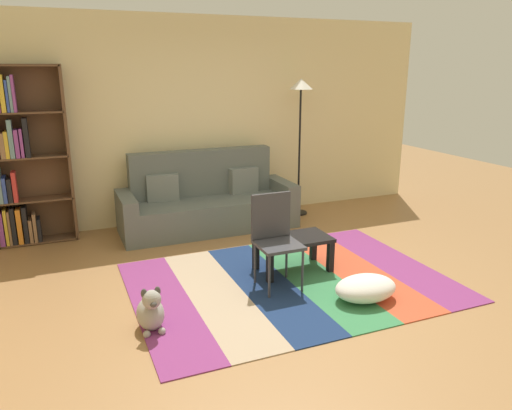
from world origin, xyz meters
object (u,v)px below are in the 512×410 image
Objects in this scene: standing_lamp at (301,102)px; bookshelf at (19,161)px; coffee_table at (293,244)px; folding_chair at (275,233)px; couch at (207,203)px; dog at (151,311)px; pouf at (366,288)px; tv_remote at (287,239)px.

bookshelf is at bearing 177.20° from standing_lamp.
folding_chair is (-0.31, -0.23, 0.23)m from coffee_table.
coffee_table is (0.39, -1.71, -0.04)m from couch.
dog is (-1.20, -2.33, -0.18)m from couch.
tv_remote is (-0.39, 0.82, 0.26)m from pouf.
folding_chair is at bearing -87.68° from couch.
dog is 0.21× the size of standing_lamp.
dog is 3.83m from standing_lamp.
coffee_table is 5.09× the size of tv_remote.
tv_remote is at bearing 64.68° from folding_chair.
folding_chair is (-0.23, -0.20, 0.16)m from tv_remote.
standing_lamp reaches higher than tv_remote.
tv_remote is (1.50, 0.58, 0.22)m from dog.
couch is 1.08× the size of bookshelf.
standing_lamp is at bearing 32.36° from tv_remote.
couch is 2.51× the size of folding_chair.
tv_remote is at bearing 21.29° from dog.
dog is 1.62m from tv_remote.
folding_chair is at bearing 134.72° from pouf.
standing_lamp is at bearing -2.80° from bookshelf.
standing_lamp is (0.70, 2.67, 1.46)m from pouf.
bookshelf is 2.31× the size of folding_chair.
couch reaches higher than coffee_table.
tv_remote is at bearing -120.59° from standing_lamp.
coffee_table is 1.71m from dog.
standing_lamp is (1.40, 0.11, 1.25)m from couch.
standing_lamp is at bearing 80.97° from folding_chair.
pouf is (0.70, -2.56, -0.22)m from couch.
couch reaches higher than tv_remote.
standing_lamp is at bearing 43.18° from dog.
tv_remote is 0.34m from folding_chair.
tv_remote is (-1.09, -1.85, -1.21)m from standing_lamp.
couch is at bearing 102.94° from coffee_table.
couch is 1.88m from standing_lamp.
bookshelf is 2.73× the size of coffee_table.
coffee_table is at bearing -77.06° from couch.
standing_lamp reaches higher than pouf.
dog is at bearing -136.82° from standing_lamp.
tv_remote is at bearing -160.48° from coffee_table.
bookshelf is 3.32m from coffee_table.
bookshelf is 1.10× the size of standing_lamp.
pouf is at bearing -104.65° from standing_lamp.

